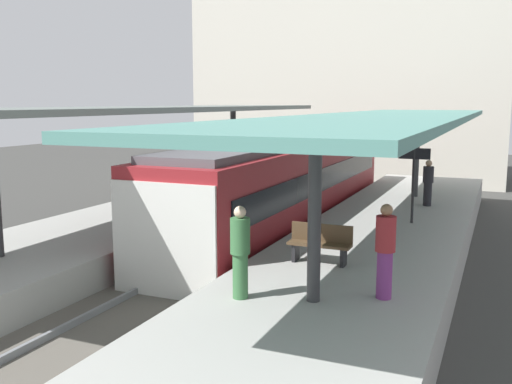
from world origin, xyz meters
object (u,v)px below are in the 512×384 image
(commuter_train, at_px, (287,184))
(passenger_far_end, at_px, (385,250))
(passenger_near_bench, at_px, (428,182))
(passenger_mid_platform, at_px, (240,251))
(platform_bench, at_px, (320,242))
(platform_sign, at_px, (414,168))

(commuter_train, distance_m, passenger_far_end, 9.69)
(passenger_near_bench, relative_size, passenger_mid_platform, 0.93)
(platform_bench, bearing_deg, platform_sign, 76.48)
(passenger_near_bench, bearing_deg, platform_bench, -99.00)
(passenger_near_bench, height_order, passenger_mid_platform, passenger_mid_platform)
(passenger_near_bench, bearing_deg, platform_sign, -91.24)
(commuter_train, xyz_separation_m, platform_bench, (3.18, -6.55, -0.26))
(platform_bench, bearing_deg, passenger_near_bench, 81.00)
(platform_bench, bearing_deg, commuter_train, 115.94)
(commuter_train, distance_m, platform_sign, 4.72)
(passenger_mid_platform, bearing_deg, platform_bench, 76.96)
(platform_bench, relative_size, platform_sign, 0.63)
(commuter_train, bearing_deg, passenger_far_end, -59.37)
(platform_bench, xyz_separation_m, passenger_far_end, (1.75, -1.79, 0.44))
(commuter_train, xyz_separation_m, passenger_mid_platform, (2.53, -9.36, 0.16))
(passenger_mid_platform, xyz_separation_m, passenger_far_end, (2.40, 1.02, 0.02))
(platform_sign, xyz_separation_m, passenger_mid_platform, (-1.89, -7.97, -0.74))
(passenger_far_end, bearing_deg, platform_sign, 94.20)
(passenger_far_end, bearing_deg, platform_bench, 134.39)
(platform_sign, bearing_deg, passenger_mid_platform, -103.35)
(platform_bench, relative_size, passenger_far_end, 0.80)
(commuter_train, bearing_deg, passenger_mid_platform, -74.84)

